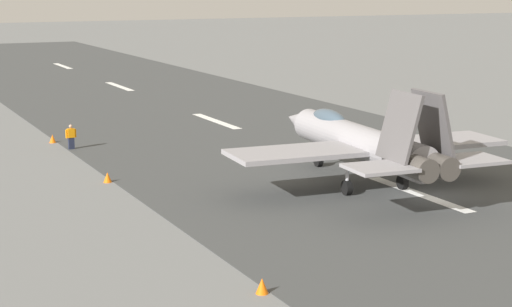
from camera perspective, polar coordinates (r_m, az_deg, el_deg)
ground_plane at (r=43.23m, az=11.16°, el=-2.82°), size 400.00×400.00×0.00m
runway_strip at (r=43.22m, az=11.18°, el=-2.81°), size 240.00×26.00×0.02m
fighter_jet at (r=44.57m, az=6.95°, el=0.85°), size 16.98×14.92×5.56m
crew_person at (r=55.43m, az=-12.25°, el=1.09°), size 0.31×0.70×1.60m
marker_cone_near at (r=29.40m, az=0.41°, el=-8.83°), size 0.44×0.44×0.55m
marker_cone_mid at (r=45.95m, az=-9.89°, el=-1.58°), size 0.44×0.44×0.55m
marker_cone_far at (r=58.05m, az=-13.44°, el=0.97°), size 0.44×0.44×0.55m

